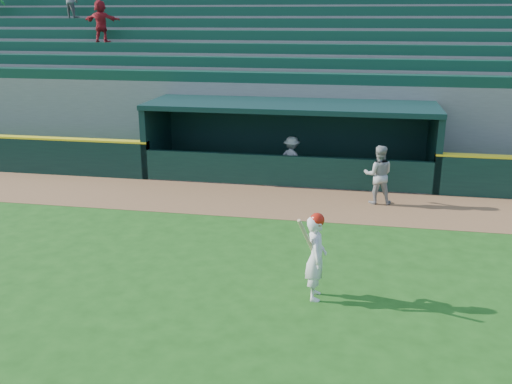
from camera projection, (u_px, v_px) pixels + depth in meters
The scene contains 7 objects.
ground at pixel (242, 273), 11.91m from camera, with size 120.00×120.00×0.00m, color #1B4C13.
warning_track at pixel (277, 202), 16.52m from camera, with size 40.00×3.00×0.01m, color brown.
dugout_player_front at pixel (378, 175), 16.16m from camera, with size 0.82×0.64×1.70m, color gray.
dugout_player_inside at pixel (292, 159), 18.41m from camera, with size 0.95×0.55×1.47m, color #9E9E99.
dugout at pixel (291, 135), 19.03m from camera, with size 9.40×2.80×2.46m.
stands at pixel (305, 87), 23.02m from camera, with size 34.50×6.25×7.50m.
batter_at_plate at pixel (316, 256), 10.66m from camera, with size 0.56×0.77×1.72m.
Camera 1 is at (2.28, -10.64, 5.15)m, focal length 40.00 mm.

